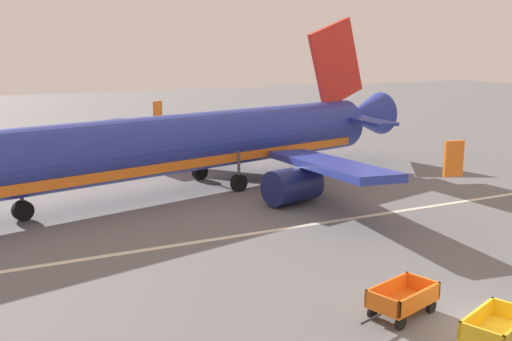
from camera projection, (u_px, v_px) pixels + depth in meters
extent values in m
plane|color=slate|center=(475.00, 324.00, 20.03)|extent=(220.00, 220.00, 0.00)
cube|color=silver|center=(294.00, 227.00, 30.73)|extent=(120.00, 0.36, 0.01)
cylinder|color=#28389E|center=(186.00, 143.00, 37.90)|extent=(30.03, 10.64, 3.70)
cube|color=orange|center=(187.00, 158.00, 38.11)|extent=(27.07, 9.76, 0.56)
cone|color=#28389E|center=(363.00, 115.00, 48.58)|extent=(5.20, 4.47, 3.52)
cube|color=#28389E|center=(327.00, 164.00, 34.37)|extent=(4.48, 13.24, 1.35)
cube|color=orange|center=(454.00, 159.00, 30.95)|extent=(1.12, 0.36, 1.90)
cylinder|color=navy|center=(292.00, 185.00, 35.04)|extent=(3.60, 2.79, 2.10)
cube|color=#28389E|center=(172.00, 133.00, 46.90)|extent=(9.68, 12.09, 1.35)
cube|color=orange|center=(158.00, 112.00, 53.23)|extent=(1.01, 0.80, 1.90)
cylinder|color=navy|center=(170.00, 154.00, 45.23)|extent=(3.60, 2.79, 2.10)
cube|color=red|center=(336.00, 63.00, 45.61)|extent=(5.89, 1.75, 6.88)
cube|color=#28389E|center=(368.00, 121.00, 44.18)|extent=(2.20, 5.32, 0.24)
cube|color=#28389E|center=(308.00, 113.00, 48.98)|extent=(4.26, 5.37, 0.24)
cylinder|color=#4C4C51|center=(21.00, 192.00, 31.62)|extent=(0.20, 0.20, 2.04)
cylinder|color=black|center=(23.00, 211.00, 31.83)|extent=(1.17, 0.70, 1.10)
cylinder|color=#4C4C51|center=(239.00, 167.00, 38.15)|extent=(0.20, 0.20, 2.04)
cylinder|color=black|center=(239.00, 183.00, 38.36)|extent=(1.17, 0.70, 1.10)
cylinder|color=#4C4C51|center=(200.00, 157.00, 41.45)|extent=(0.20, 0.20, 2.04)
cylinder|color=black|center=(200.00, 172.00, 41.66)|extent=(1.17, 0.70, 1.10)
cube|color=gold|center=(496.00, 333.00, 18.38)|extent=(2.83, 2.18, 0.08)
cube|color=gold|center=(477.00, 317.00, 18.75)|extent=(2.38, 0.96, 0.55)
cube|color=gold|center=(481.00, 337.00, 17.46)|extent=(0.58, 1.35, 0.55)
cube|color=gold|center=(512.00, 311.00, 19.17)|extent=(0.58, 1.35, 0.55)
cylinder|color=black|center=(490.00, 325.00, 19.48)|extent=(0.47, 0.30, 0.44)
cube|color=orange|center=(403.00, 302.00, 20.61)|extent=(2.79, 2.05, 0.08)
cube|color=orange|center=(420.00, 299.00, 20.07)|extent=(2.43, 0.80, 0.55)
cube|color=orange|center=(387.00, 288.00, 21.01)|extent=(2.43, 0.80, 0.55)
cube|color=orange|center=(382.00, 304.00, 19.74)|extent=(0.49, 1.37, 0.55)
cube|color=orange|center=(422.00, 284.00, 21.34)|extent=(0.49, 1.37, 0.55)
cylinder|color=#2D2D33|center=(371.00, 319.00, 19.42)|extent=(0.98, 0.36, 0.08)
cylinder|color=black|center=(400.00, 323.00, 19.63)|extent=(0.47, 0.28, 0.44)
cylinder|color=black|center=(373.00, 312.00, 20.44)|extent=(0.47, 0.28, 0.44)
cylinder|color=black|center=(431.00, 306.00, 20.88)|extent=(0.47, 0.28, 0.44)
cylinder|color=black|center=(404.00, 297.00, 21.68)|extent=(0.47, 0.28, 0.44)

